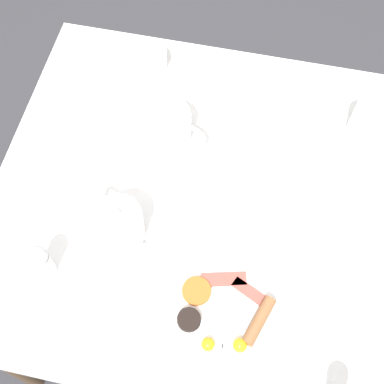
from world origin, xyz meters
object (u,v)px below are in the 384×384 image
teacup_with_saucer_left (150,62)px  napkin_folded (308,207)px  teapot_far (119,224)px  knife_by_plate (60,166)px  fork_by_plate (85,76)px  teacup_with_saucer_right (253,94)px  water_glass_tall (364,122)px  teapot_near (170,126)px  pepper_grinder (41,261)px  breakfast_plate (224,316)px

teacup_with_saucer_left → napkin_folded: bearing=144.4°
teapot_far → knife_by_plate: (0.20, -0.14, -0.05)m
napkin_folded → knife_by_plate: bearing=1.2°
napkin_folded → fork_by_plate: napkin_folded is taller
teacup_with_saucer_left → napkin_folded: 0.57m
teacup_with_saucer_left → knife_by_plate: 0.38m
teacup_with_saucer_right → napkin_folded: teacup_with_saucer_right is taller
water_glass_tall → knife_by_plate: (0.71, 0.25, -0.06)m
teapot_near → pepper_grinder: 0.45m
breakfast_plate → pepper_grinder: 0.41m
fork_by_plate → teapot_far: bearing=117.5°
teapot_far → knife_by_plate: teapot_far is taller
teacup_with_saucer_left → pepper_grinder: size_ratio=1.30×
breakfast_plate → teapot_near: (0.22, -0.42, 0.04)m
teacup_with_saucer_left → water_glass_tall: water_glass_tall is taller
breakfast_plate → knife_by_plate: (0.46, -0.28, -0.01)m
teapot_near → fork_by_plate: (0.27, -0.15, -0.05)m
teapot_far → napkin_folded: 0.45m
breakfast_plate → knife_by_plate: breakfast_plate is taller
teapot_near → pepper_grinder: bearing=78.2°
breakfast_plate → teapot_near: teapot_near is taller
breakfast_plate → napkin_folded: (-0.15, -0.30, -0.01)m
pepper_grinder → teacup_with_saucer_left: bearing=-97.9°
breakfast_plate → water_glass_tall: (-0.25, -0.53, 0.05)m
teapot_near → knife_by_plate: (0.25, 0.14, -0.05)m
napkin_folded → fork_by_plate: 0.69m
breakfast_plate → pepper_grinder: (0.41, -0.02, 0.05)m
water_glass_tall → teacup_with_saucer_right: bearing=-10.2°
teapot_far → pepper_grinder: 0.18m
teacup_with_saucer_right → pepper_grinder: size_ratio=1.30×
teapot_near → fork_by_plate: size_ratio=1.19×
teapot_far → water_glass_tall: (-0.52, -0.39, 0.01)m
teacup_with_saucer_left → napkin_folded: teacup_with_saucer_left is taller
teapot_near → fork_by_plate: bearing=-14.8°
teacup_with_saucer_left → pepper_grinder: bearing=82.1°
teapot_near → breakfast_plate: bearing=130.5°
napkin_folded → water_glass_tall: bearing=-113.5°
teapot_near → teacup_with_saucer_right: size_ratio=1.31×
water_glass_tall → pepper_grinder: (0.65, 0.51, 0.00)m
fork_by_plate → knife_by_plate: (-0.03, 0.28, 0.00)m
breakfast_plate → teacup_with_saucer_left: teacup_with_saucer_left is taller
teapot_near → teacup_with_saucer_left: 0.24m
teapot_far → napkin_folded: teapot_far is taller
water_glass_tall → napkin_folded: size_ratio=0.58×
teacup_with_saucer_right → pepper_grinder: bearing=56.4°
teapot_far → water_glass_tall: bearing=81.5°
teacup_with_saucer_left → fork_by_plate: size_ratio=0.91×
napkin_folded → knife_by_plate: size_ratio=0.98×
teapot_near → water_glass_tall: size_ratio=1.69×
breakfast_plate → teacup_with_saucer_left: 0.71m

